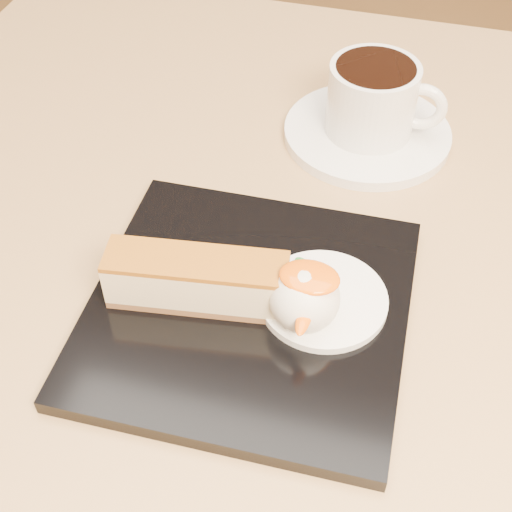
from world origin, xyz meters
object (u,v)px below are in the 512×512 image
(table, at_px, (276,375))
(dessert_plate, at_px, (249,309))
(ice_cream_scoop, at_px, (304,298))
(saucer, at_px, (367,133))
(cheesecake, at_px, (197,280))
(coffee_cup, at_px, (374,98))

(table, height_order, dessert_plate, dessert_plate)
(dessert_plate, bearing_deg, ice_cream_scoop, -7.13)
(dessert_plate, bearing_deg, saucer, 78.08)
(cheesecake, bearing_deg, saucer, 62.50)
(dessert_plate, height_order, saucer, dessert_plate)
(table, xyz_separation_m, saucer, (0.04, 0.17, 0.16))
(cheesecake, bearing_deg, coffee_cup, 62.07)
(cheesecake, xyz_separation_m, saucer, (0.08, 0.23, -0.03))
(ice_cream_scoop, bearing_deg, coffee_cup, 87.58)
(ice_cream_scoop, distance_m, coffee_cup, 0.23)
(table, height_order, ice_cream_scoop, ice_cream_scoop)
(cheesecake, xyz_separation_m, coffee_cup, (0.08, 0.23, 0.01))
(table, height_order, saucer, saucer)
(table, distance_m, dessert_plate, 0.17)
(table, relative_size, ice_cream_scoop, 16.80)
(cheesecake, height_order, coffee_cup, coffee_cup)
(saucer, bearing_deg, cheesecake, -109.69)
(cheesecake, bearing_deg, dessert_plate, 0.32)
(dessert_plate, relative_size, cheesecake, 1.73)
(table, distance_m, cheesecake, 0.20)
(saucer, bearing_deg, coffee_cup, -0.70)
(cheesecake, bearing_deg, ice_cream_scoop, -7.81)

